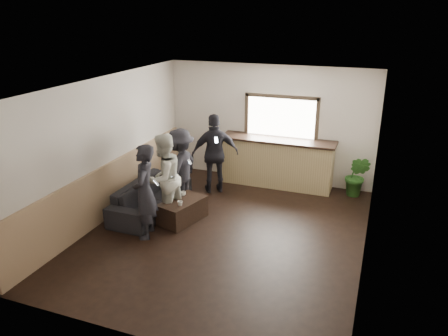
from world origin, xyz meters
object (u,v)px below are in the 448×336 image
at_px(cup_a, 183,194).
at_px(person_a, 145,192).
at_px(person_b, 164,178).
at_px(potted_plant, 357,176).
at_px(person_c, 180,168).
at_px(sofa, 151,197).
at_px(person_d, 215,154).
at_px(bar_counter, 277,159).
at_px(coffee_table, 182,210).
at_px(cup_b, 180,203).

bearing_deg(cup_a, person_a, -104.78).
bearing_deg(person_b, potted_plant, 141.73).
relative_size(cup_a, person_c, 0.07).
distance_m(person_a, person_c, 1.47).
xyz_separation_m(sofa, person_d, (0.86, 1.44, 0.60)).
xyz_separation_m(bar_counter, person_c, (-1.63, -1.83, 0.20)).
distance_m(bar_counter, coffee_table, 2.84).
xyz_separation_m(sofa, coffee_table, (0.80, -0.17, -0.10)).
bearing_deg(potted_plant, person_d, -164.68).
relative_size(potted_plant, person_c, 0.57).
distance_m(cup_a, person_d, 1.47).
bearing_deg(sofa, person_a, -154.36).
xyz_separation_m(cup_a, person_a, (-0.27, -1.01, 0.41)).
relative_size(coffee_table, cup_b, 9.80).
height_order(sofa, person_a, person_a).
relative_size(bar_counter, cup_a, 23.61).
relative_size(coffee_table, person_a, 0.55).
height_order(bar_counter, person_a, bar_counter).
distance_m(bar_counter, person_a, 3.69).
distance_m(bar_counter, cup_b, 2.99).
distance_m(cup_b, person_c, 1.05).
relative_size(potted_plant, person_d, 0.53).
bearing_deg(coffee_table, person_b, -168.85).
bearing_deg(person_d, bar_counter, -173.59).
height_order(cup_b, person_a, person_a).
bearing_deg(potted_plant, coffee_table, -141.90).
relative_size(bar_counter, person_a, 1.52).
distance_m(bar_counter, cup_a, 2.67).
bearing_deg(person_a, person_c, 162.56).
distance_m(sofa, person_c, 0.85).
relative_size(sofa, potted_plant, 2.24).
xyz_separation_m(potted_plant, person_c, (-3.48, -1.79, 0.36)).
bearing_deg(person_d, person_b, 46.62).
relative_size(person_a, person_b, 1.00).
height_order(potted_plant, person_b, person_b).
bearing_deg(person_b, person_a, 15.79).
bearing_deg(person_b, coffee_table, 116.94).
bearing_deg(cup_a, sofa, -176.61).
relative_size(person_a, person_c, 1.05).
relative_size(cup_b, potted_plant, 0.10).
height_order(person_b, person_d, person_d).
distance_m(coffee_table, person_b, 0.76).
bearing_deg(person_d, cup_b, 60.49).
bearing_deg(person_a, coffee_table, 138.77).
relative_size(bar_counter, person_c, 1.60).
bearing_deg(potted_plant, cup_a, -145.14).
relative_size(potted_plant, person_b, 0.54).
distance_m(bar_counter, person_c, 2.46).
height_order(sofa, person_c, person_c).
bearing_deg(cup_a, bar_counter, 59.13).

